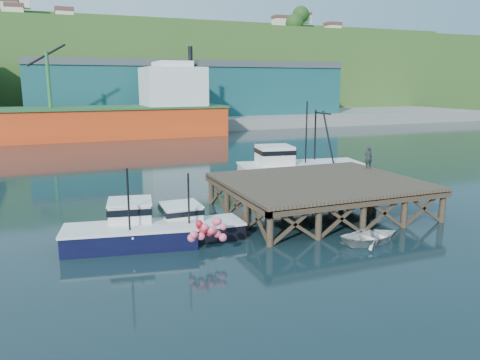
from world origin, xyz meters
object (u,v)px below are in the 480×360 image
dockworker (368,157)px  boat_black (185,227)px  trawler (298,167)px  dinghy (372,236)px  boat_navy (131,229)px

dockworker → boat_black: bearing=30.2°
boat_black → trawler: trawler is taller
trawler → dockworker: trawler is taller
boat_black → dinghy: boat_black is taller
boat_black → trawler: 15.91m
dinghy → dockworker: dockworker is taller
boat_navy → trawler: size_ratio=0.67×
boat_navy → trawler: bearing=43.0°
boat_black → dockworker: boat_black is taller
dinghy → dockworker: size_ratio=2.08×
boat_navy → trawler: trawler is taller
boat_navy → dinghy: boat_navy is taller
boat_black → dockworker: (14.81, 4.13, 2.24)m
boat_navy → dinghy: size_ratio=2.12×
boat_navy → boat_black: bearing=7.3°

